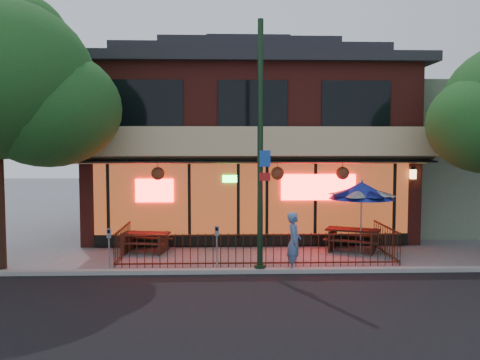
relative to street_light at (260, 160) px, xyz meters
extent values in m
plane|color=gray|center=(0.00, 0.40, -3.15)|extent=(80.00, 80.00, 0.00)
cube|color=black|center=(0.00, -5.60, -3.15)|extent=(80.00, 11.00, 0.00)
cube|color=#999993|center=(0.00, -0.10, -3.09)|extent=(80.00, 0.25, 0.12)
cube|color=maroon|center=(0.00, 7.60, 0.10)|extent=(12.00, 8.00, 6.50)
cube|color=#59230F|center=(0.00, 3.58, -1.50)|extent=(11.00, 0.06, 2.60)
cube|color=#FF0C0C|center=(2.30, 3.50, -1.05)|extent=(2.60, 0.04, 0.90)
cube|color=#FF0C0C|center=(-3.40, 3.50, -1.15)|extent=(1.30, 0.04, 0.80)
cube|color=#D6BF87|center=(0.00, 3.10, 0.40)|extent=(12.20, 1.33, 1.26)
cube|color=black|center=(-3.60, 3.58, 1.85)|extent=(2.40, 0.06, 1.60)
cube|color=black|center=(0.00, 3.58, 1.85)|extent=(2.40, 0.06, 1.60)
cube|color=black|center=(3.60, 3.58, 1.85)|extent=(2.40, 0.06, 1.60)
cube|color=black|center=(0.00, 3.55, -2.90)|extent=(11.00, 0.12, 0.40)
cube|color=#FFC672|center=(5.60, 3.42, -0.60)|extent=(0.18, 0.18, 0.32)
cube|color=gray|center=(9.00, 8.10, -0.15)|extent=(6.00, 7.00, 6.00)
cube|color=#40190D|center=(0.00, 0.60, -2.20)|extent=(8.40, 0.04, 0.04)
cube|color=#40190D|center=(0.00, 0.60, -3.03)|extent=(8.40, 0.04, 0.04)
cube|color=#40190D|center=(-4.20, 1.90, -2.20)|extent=(0.04, 2.60, 0.04)
cube|color=#40190D|center=(4.20, 1.90, -2.20)|extent=(0.04, 2.60, 0.04)
cylinder|color=#40190D|center=(0.00, 0.60, -2.65)|extent=(0.02, 0.02, 1.00)
cylinder|color=black|center=(0.00, 0.00, 0.35)|extent=(0.16, 0.16, 7.00)
cylinder|color=black|center=(0.00, 0.00, -3.05)|extent=(0.32, 0.32, 0.20)
cube|color=#194CB2|center=(0.12, -0.15, 0.05)|extent=(0.30, 0.02, 0.45)
cube|color=red|center=(0.12, -0.15, -0.45)|extent=(0.30, 0.02, 0.22)
ellipsoid|color=#194717|center=(-7.30, 1.10, 3.41)|extent=(3.64, 3.64, 2.98)
cube|color=#3F1F17|center=(-4.19, 2.91, -2.83)|extent=(0.24, 1.10, 0.63)
cube|color=#3F1F17|center=(-3.02, 2.70, -2.83)|extent=(0.24, 1.10, 0.63)
cube|color=#3F1F17|center=(-3.60, 2.80, -2.52)|extent=(1.62, 0.90, 0.05)
cube|color=#3F1F17|center=(-3.68, 2.34, -2.77)|extent=(1.55, 0.50, 0.04)
cube|color=#3F1F17|center=(-3.52, 3.26, -2.77)|extent=(1.55, 0.50, 0.04)
cube|color=#331811|center=(2.71, 3.01, -2.79)|extent=(0.56, 1.19, 0.72)
cube|color=#331811|center=(3.97, 2.46, -2.79)|extent=(0.56, 1.19, 0.72)
cube|color=#331811|center=(3.34, 2.74, -2.43)|extent=(1.90, 1.37, 0.06)
cube|color=#331811|center=(3.13, 2.24, -2.72)|extent=(1.72, 0.95, 0.05)
cube|color=#331811|center=(3.55, 3.23, -2.72)|extent=(1.72, 0.95, 0.05)
cylinder|color=gray|center=(3.50, 2.35, -2.03)|extent=(0.05, 0.05, 2.24)
cone|color=navy|center=(3.50, 2.35, -1.06)|extent=(2.14, 2.14, 0.56)
sphere|color=gray|center=(3.50, 2.35, -0.76)|extent=(0.10, 0.10, 0.10)
imported|color=#5374A7|center=(0.96, 0.05, -2.31)|extent=(0.48, 0.66, 1.68)
cylinder|color=#9D9FA6|center=(-1.21, 0.00, -2.62)|extent=(0.05, 0.05, 1.06)
cube|color=#9D9FA6|center=(-1.21, 0.00, -1.97)|extent=(0.13, 0.11, 0.27)
cube|color=black|center=(-1.21, -0.05, -1.91)|extent=(0.08, 0.01, 0.10)
cylinder|color=#989AA1|center=(-4.20, 0.00, -2.64)|extent=(0.05, 0.05, 1.02)
cube|color=#989AA1|center=(-4.20, 0.00, -2.02)|extent=(0.14, 0.13, 0.26)
cube|color=black|center=(-4.20, -0.05, -1.96)|extent=(0.07, 0.03, 0.09)
camera|label=1|loc=(-1.04, -14.03, 0.43)|focal=38.00mm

